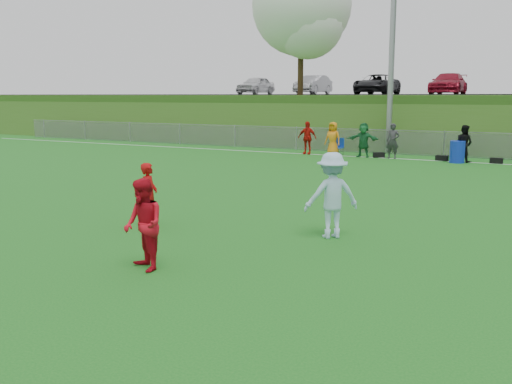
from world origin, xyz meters
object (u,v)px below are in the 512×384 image
Objects in this scene: player_red_left at (149,195)px; player_blue at (332,195)px; player_red_center at (143,225)px; recycling_bin at (457,152)px.

player_blue reaches higher than player_red_left.
player_blue is at bearing 92.37° from player_red_center.
player_red_left is 3.34m from player_red_center.
player_blue is at bearing -97.86° from player_red_left.
player_red_left is at bearing -104.06° from recycling_bin.
recycling_bin is at bearing -130.87° from player_blue.
player_red_center is at bearing -165.46° from player_red_left.
recycling_bin is (0.13, 15.66, -0.42)m from player_blue.
player_red_left is 17.22m from recycling_bin.
player_red_left is at bearing -25.93° from player_blue.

